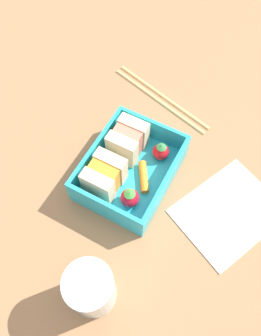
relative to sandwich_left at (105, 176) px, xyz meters
The scene contains 11 objects.
ground_plane 6.53cm from the sandwich_left, 34.02° to the right, with size 120.00×120.00×2.00cm, color #936743.
bento_tray 5.45cm from the sandwich_left, 34.02° to the right, with size 16.34×12.70×1.20cm, color #24A7BD.
bento_rim 4.42cm from the sandwich_left, 34.02° to the right, with size 16.34×12.70×4.16cm.
sandwich_left is the anchor object (origin of this frame).
sandwich_center_left 7.27cm from the sandwich_left, ahead, with size 5.77×4.91×5.27cm.
strawberry_left 4.94cm from the sandwich_left, 100.25° to the right, with size 2.84×2.84×3.44cm.
carrot_stick_far_left 6.40cm from the sandwich_left, 51.97° to the right, with size 1.25×1.25×5.28cm, color orange.
strawberry_far_left 10.20cm from the sandwich_left, 31.41° to the right, with size 2.69×2.69×3.29cm.
chopstick_pair 20.91cm from the sandwich_left, ahead, with size 7.79×21.38×0.70cm.
drinking_glass 16.23cm from the sandwich_left, 155.10° to the right, with size 6.00×6.00×9.10cm, color silver.
folded_napkin 19.78cm from the sandwich_left, 74.22° to the right, with size 15.29×11.88×0.40cm, color white.
Camera 1 is at (-21.57, -11.65, 47.37)cm, focal length 35.00 mm.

